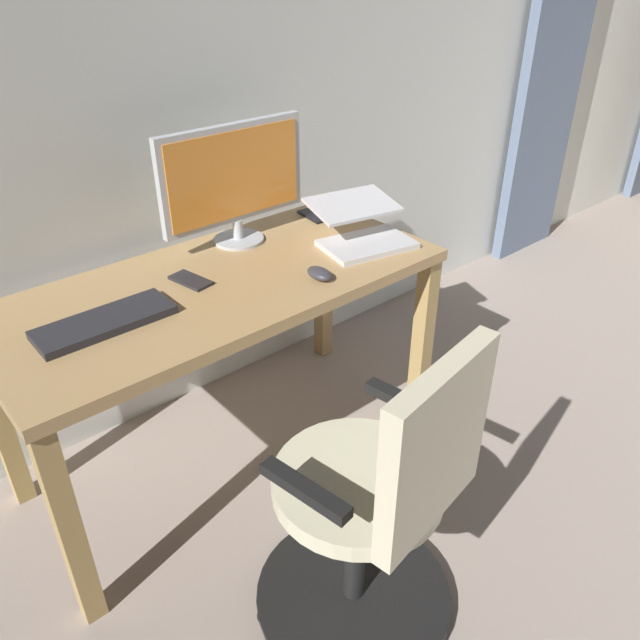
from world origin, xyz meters
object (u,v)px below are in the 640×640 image
at_px(cell_phone_face_up, 191,280).
at_px(desk, 223,305).
at_px(computer_monitor, 234,178).
at_px(computer_mouse, 319,274).
at_px(cell_phone_by_monitor, 314,216).
at_px(laptop, 362,230).
at_px(computer_keyboard, 105,322).
at_px(office_chair, 376,510).

bearing_deg(cell_phone_face_up, desk, 140.05).
distance_m(computer_monitor, computer_mouse, 0.47).
height_order(computer_mouse, cell_phone_by_monitor, computer_mouse).
bearing_deg(laptop, computer_keyboard, 7.91).
bearing_deg(cell_phone_by_monitor, computer_mouse, 57.77).
bearing_deg(computer_monitor, cell_phone_face_up, 29.57).
xyz_separation_m(laptop, cell_phone_face_up, (0.62, -0.14, -0.05)).
bearing_deg(office_chair, cell_phone_face_up, 80.32).
bearing_deg(office_chair, cell_phone_by_monitor, 48.08).
relative_size(laptop, computer_mouse, 3.66).
bearing_deg(office_chair, computer_monitor, 64.39).
distance_m(computer_mouse, cell_phone_face_up, 0.41).
height_order(computer_monitor, computer_keyboard, computer_monitor).
bearing_deg(computer_mouse, office_chair, 61.29).
bearing_deg(computer_keyboard, laptop, 176.19).
bearing_deg(computer_mouse, desk, -40.07).
bearing_deg(computer_mouse, laptop, -158.97).
xyz_separation_m(laptop, computer_mouse, (0.29, 0.11, -0.03)).
height_order(office_chair, cell_phone_face_up, office_chair).
xyz_separation_m(computer_monitor, cell_phone_face_up, (0.30, 0.17, -0.23)).
height_order(laptop, computer_mouse, laptop).
xyz_separation_m(computer_keyboard, cell_phone_by_monitor, (-0.97, -0.24, -0.01)).
xyz_separation_m(office_chair, cell_phone_face_up, (-0.01, -0.86, 0.31)).
relative_size(office_chair, computer_keyboard, 2.44).
distance_m(desk, cell_phone_by_monitor, 0.61).
bearing_deg(cell_phone_face_up, cell_phone_by_monitor, -176.92).
height_order(computer_monitor, computer_mouse, computer_monitor).
bearing_deg(computer_keyboard, office_chair, 111.51).
bearing_deg(office_chair, computer_keyboard, 102.43).
height_order(computer_monitor, laptop, computer_monitor).
xyz_separation_m(office_chair, computer_keyboard, (0.31, -0.78, 0.31)).
relative_size(computer_monitor, computer_keyboard, 1.46).
bearing_deg(computer_mouse, cell_phone_by_monitor, -128.30).
distance_m(computer_keyboard, cell_phone_by_monitor, 1.00).
height_order(computer_monitor, cell_phone_by_monitor, computer_monitor).
relative_size(laptop, cell_phone_by_monitor, 2.54).
distance_m(office_chair, cell_phone_face_up, 0.91).
relative_size(computer_mouse, cell_phone_face_up, 0.69).
distance_m(computer_monitor, laptop, 0.48).
bearing_deg(desk, computer_mouse, 139.93).
xyz_separation_m(computer_keyboard, laptop, (-0.93, 0.06, 0.04)).
bearing_deg(cell_phone_by_monitor, laptop, 89.95).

